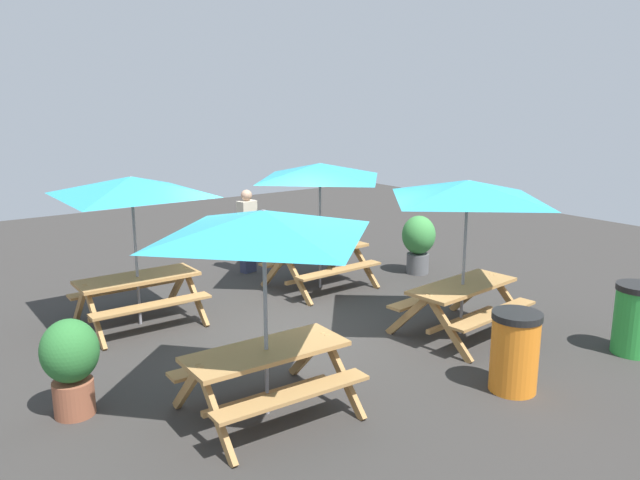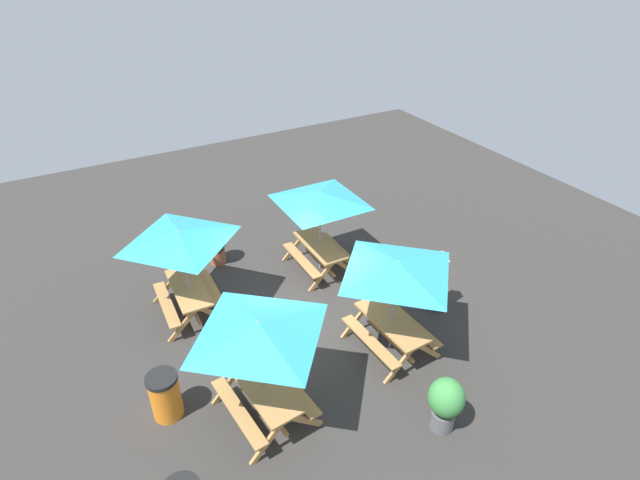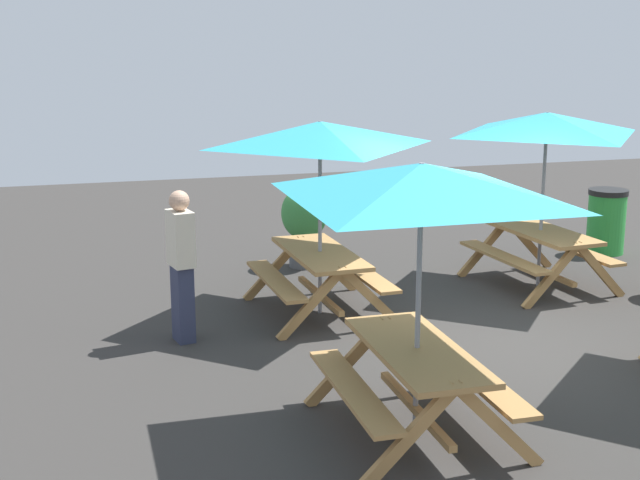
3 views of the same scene
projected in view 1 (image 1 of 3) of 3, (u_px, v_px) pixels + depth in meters
The scene contains 10 objects.
ground_plane at pixel (292, 331), 9.39m from camera, with size 24.00×24.00×0.00m, color #33302D.
picnic_table_0 at pixel (467, 202), 8.84m from camera, with size 2.18×2.18×2.34m.
picnic_table_1 at pixel (132, 197), 9.24m from camera, with size 2.83×2.83×2.34m.
picnic_table_2 at pixel (320, 180), 11.09m from camera, with size 2.08×2.08×2.34m.
picnic_table_3 at pixel (264, 239), 6.50m from camera, with size 2.06×2.06×2.34m.
trash_bin_green at pixel (636, 319), 8.48m from camera, with size 0.59×0.59×0.98m.
trash_bin_orange at pixel (515, 351), 7.39m from camera, with size 0.59×0.59×0.98m.
potted_plant_0 at pixel (71, 361), 6.78m from camera, with size 0.62×0.62×1.11m.
potted_plant_1 at pixel (418, 240), 12.33m from camera, with size 0.66×0.66×1.16m.
person_standing at pixel (247, 229), 12.36m from camera, with size 0.40×0.29×1.67m.
Camera 1 is at (-4.91, -7.36, 3.44)m, focal length 35.00 mm.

